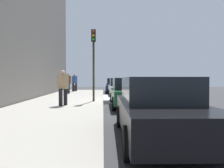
{
  "coord_description": "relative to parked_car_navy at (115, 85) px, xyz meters",
  "views": [
    {
      "loc": [
        13.62,
        -1.01,
        1.48
      ],
      "look_at": [
        -1.27,
        -0.44,
        1.13
      ],
      "focal_mm": 37.69,
      "sensor_mm": 36.0,
      "label": 1
    }
  ],
  "objects": [
    {
      "name": "ground_plane",
      "position": [
        11.16,
        -0.22,
        -0.76
      ],
      "size": [
        56.0,
        56.0,
        0.0
      ],
      "primitive_type": "plane",
      "color": "#333335"
    },
    {
      "name": "rolling_suitcase",
      "position": [
        -0.51,
        -4.35,
        -0.29
      ],
      "size": [
        0.34,
        0.22,
        0.99
      ],
      "color": "#471E19",
      "rests_on": "sidewalk"
    },
    {
      "name": "sidewalk",
      "position": [
        11.16,
        -3.52,
        -0.68
      ],
      "size": [
        28.0,
        4.6,
        0.15
      ],
      "primitive_type": "cube",
      "color": "#A39E93",
      "rests_on": "ground"
    },
    {
      "name": "pedestrian_blue_coat",
      "position": [
        -0.1,
        -4.23,
        0.38
      ],
      "size": [
        0.57,
        0.57,
        1.84
      ],
      "color": "black",
      "rests_on": "sidewalk"
    },
    {
      "name": "pedestrian_brown_coat",
      "position": [
        4.01,
        -4.3,
        0.36
      ],
      "size": [
        0.6,
        0.52,
        1.81
      ],
      "color": "black",
      "rests_on": "sidewalk"
    },
    {
      "name": "parked_car_green",
      "position": [
        12.44,
        0.14,
        0.0
      ],
      "size": [
        4.79,
        1.91,
        1.51
      ],
      "color": "black",
      "rests_on": "ground"
    },
    {
      "name": "snow_bank_curb",
      "position": [
        8.99,
        -0.92,
        -0.65
      ],
      "size": [
        4.55,
        0.56,
        0.22
      ],
      "primitive_type": "cube",
      "color": "white",
      "rests_on": "ground"
    },
    {
      "name": "lane_stripe_centre",
      "position": [
        11.16,
        2.98,
        -0.75
      ],
      "size": [
        28.0,
        0.14,
        0.01
      ],
      "primitive_type": "cube",
      "color": "gold",
      "rests_on": "ground"
    },
    {
      "name": "parked_car_navy",
      "position": [
        0.0,
        0.0,
        0.0
      ],
      "size": [
        4.56,
        1.91,
        1.51
      ],
      "color": "black",
      "rests_on": "ground"
    },
    {
      "name": "pedestrian_tan_coat",
      "position": [
        13.16,
        -3.2,
        0.32
      ],
      "size": [
        0.53,
        0.55,
        1.74
      ],
      "color": "black",
      "rests_on": "sidewalk"
    },
    {
      "name": "traffic_light_pole",
      "position": [
        11.05,
        -1.78,
        2.22
      ],
      "size": [
        0.35,
        0.26,
        4.17
      ],
      "color": "#2D2D19",
      "rests_on": "sidewalk"
    },
    {
      "name": "parked_car_white",
      "position": [
        6.65,
        0.13,
        0.0
      ],
      "size": [
        4.63,
        1.92,
        1.51
      ],
      "color": "black",
      "rests_on": "ground"
    },
    {
      "name": "parked_car_black",
      "position": [
        19.11,
        0.11,
        0.0
      ],
      "size": [
        4.78,
        1.97,
        1.51
      ],
      "color": "black",
      "rests_on": "ground"
    }
  ]
}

